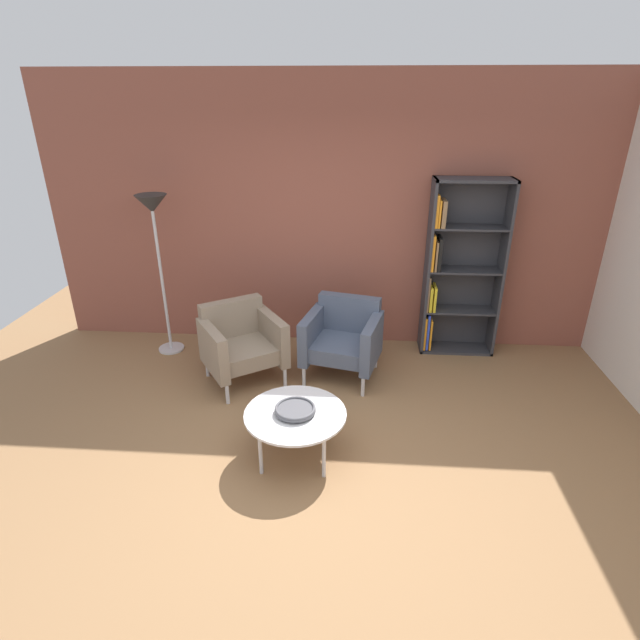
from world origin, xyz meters
The scene contains 8 objects.
ground_plane centered at (0.00, 0.00, 0.00)m, with size 8.32×8.32×0.00m, color olive.
brick_back_panel centered at (0.00, 2.46, 1.45)m, with size 6.40×0.12×2.90m, color brown.
bookshelf_tall centered at (1.26, 2.26, 0.94)m, with size 0.80×0.30×1.90m.
coffee_table_low centered at (-0.26, 0.29, 0.37)m, with size 0.80×0.80×0.40m.
decorative_bowl centered at (-0.26, 0.29, 0.43)m, with size 0.32×0.32×0.05m.
armchair_by_bookshelf centered at (0.08, 1.61, 0.41)m, with size 0.85×0.80×0.78m.
armchair_spare_guest centered at (-0.93, 1.43, 0.41)m, with size 0.94×0.93×0.78m.
floor_lamp_torchiere centered at (-1.88, 2.00, 1.45)m, with size 0.32×0.32×1.74m.
Camera 1 is at (0.17, -2.92, 2.67)m, focal length 28.09 mm.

